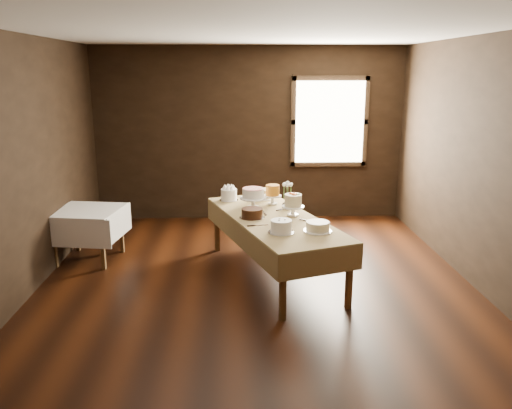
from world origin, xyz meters
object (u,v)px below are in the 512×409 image
object	(u,v)px
cake_cream	(318,227)
cake_speckled	(264,194)
side_table	(87,215)
cake_meringue	(229,195)
cake_flowers	(293,206)
cake_server_d	(285,208)
cake_swirl	(281,227)
cake_chocolate	(252,214)
cake_server_b	(312,222)
cake_lattice	(253,199)
display_table	(274,222)
flower_vase	(287,204)
cake_server_a	(289,222)
cake_server_c	(263,212)
cake_server_e	(262,225)
cake_caramel	(273,196)

from	to	relation	value
cake_cream	cake_speckled	bearing A→B (deg)	108.70
side_table	cake_meringue	xyz separation A→B (m)	(1.82, 0.18, 0.21)
cake_flowers	cake_server_d	distance (m)	0.34
cake_flowers	cake_swirl	distance (m)	0.71
cake_chocolate	cake_flowers	xyz separation A→B (m)	(0.49, 0.10, 0.06)
side_table	cake_swirl	distance (m)	2.71
cake_server_d	cake_server_b	bearing A→B (deg)	-111.54
cake_chocolate	cake_swirl	size ratio (longest dim) A/B	1.09
cake_lattice	cake_swirl	distance (m)	1.11
cake_lattice	cake_server_d	size ratio (longest dim) A/B	1.51
display_table	flower_vase	size ratio (longest dim) A/B	19.31
cake_speckled	cake_chocolate	distance (m)	0.96
cake_server_a	cake_server_b	distance (m)	0.26
cake_meringue	cake_server_c	world-z (taller)	cake_meringue
cake_meringue	cake_server_e	world-z (taller)	cake_meringue
display_table	cake_server_c	size ratio (longest dim) A/B	10.60
cake_meringue	display_table	bearing A→B (deg)	-56.39
side_table	cake_swirl	world-z (taller)	cake_swirl
cake_caramel	cake_speckled	bearing A→B (deg)	107.77
cake_speckled	cake_server_a	xyz separation A→B (m)	(0.23, -1.12, -0.06)
cake_meringue	cake_server_a	size ratio (longest dim) A/B	1.18
cake_server_c	cake_server_b	bearing A→B (deg)	-140.36
cake_meringue	cake_cream	distance (m)	1.69
cake_lattice	cake_cream	bearing A→B (deg)	-57.34
cake_flowers	cake_cream	size ratio (longest dim) A/B	0.87
display_table	cake_chocolate	distance (m)	0.28
cake_meringue	cake_server_b	distance (m)	1.42
cake_lattice	cake_server_e	size ratio (longest dim) A/B	1.51
cake_server_b	flower_vase	world-z (taller)	flower_vase
cake_cream	cake_server_a	distance (m)	0.45
display_table	flower_vase	distance (m)	0.44
cake_server_c	cake_server_d	distance (m)	0.32
cake_server_a	cake_caramel	bearing A→B (deg)	51.45
cake_server_b	display_table	bearing A→B (deg)	-165.98
cake_swirl	cake_server_c	bearing A→B (deg)	99.73
display_table	cake_meringue	bearing A→B (deg)	123.61
cake_speckled	cake_flowers	xyz separation A→B (m)	(0.30, -0.85, 0.06)
flower_vase	cake_server_e	bearing A→B (deg)	-116.86
cake_cream	cake_server_a	xyz separation A→B (m)	(-0.27, 0.36, -0.05)
cake_lattice	cake_chocolate	size ratio (longest dim) A/B	1.12
cake_flowers	cake_server_d	bearing A→B (deg)	100.98
display_table	cake_speckled	size ratio (longest dim) A/B	9.14
cake_server_d	cake_server_a	bearing A→B (deg)	-134.94
cake_meringue	cake_server_b	size ratio (longest dim) A/B	1.18
cake_server_b	cake_server_d	size ratio (longest dim) A/B	1.00
cake_server_d	cake_server_e	world-z (taller)	same
cake_meringue	cake_caramel	distance (m)	0.61
cake_flowers	cake_server_a	bearing A→B (deg)	-105.48
cake_lattice	flower_vase	size ratio (longest dim) A/B	2.76
cake_cream	flower_vase	xyz separation A→B (m)	(-0.24, 0.94, 0.01)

